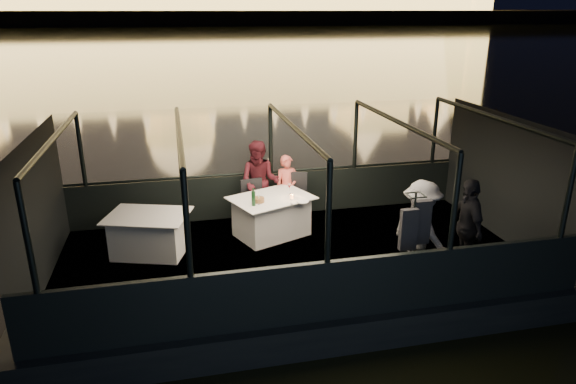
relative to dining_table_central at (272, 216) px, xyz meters
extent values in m
plane|color=black|center=(0.20, 79.05, -0.89)|extent=(500.00, 500.00, 0.00)
cube|color=black|center=(0.20, -0.95, -0.89)|extent=(8.60, 4.40, 1.00)
cube|color=black|center=(0.20, -0.95, -0.41)|extent=(8.00, 4.00, 0.04)
cube|color=black|center=(0.20, 1.05, 0.06)|extent=(8.00, 0.08, 0.90)
cube|color=black|center=(0.20, -2.95, 0.06)|extent=(8.00, 0.08, 0.90)
cube|color=#423D33|center=(0.20, 209.05, 0.11)|extent=(400.00, 140.00, 6.00)
cube|color=white|center=(0.00, 0.00, 0.00)|extent=(1.74, 1.52, 0.77)
cube|color=silver|center=(-2.23, -0.29, 0.00)|extent=(1.62, 1.38, 0.73)
cube|color=black|center=(-0.28, 0.45, 0.06)|extent=(0.50, 0.50, 0.93)
cube|color=black|center=(0.62, 0.45, 0.06)|extent=(0.61, 0.61, 1.01)
imported|color=#DD5D50|center=(0.46, 0.72, 0.36)|extent=(0.50, 0.34, 1.35)
imported|color=#43121A|center=(-0.09, 0.72, 0.36)|extent=(0.98, 0.88, 1.67)
imported|color=silver|center=(1.98, -2.08, 0.47)|extent=(0.90, 1.19, 1.63)
imported|color=black|center=(2.78, -2.10, 0.47)|extent=(0.52, 0.99, 1.61)
cylinder|color=#133619|center=(-0.39, -0.33, 0.53)|extent=(0.09, 0.09, 0.33)
cylinder|color=brown|center=(-0.27, -0.18, 0.42)|extent=(0.26, 0.26, 0.08)
cylinder|color=orange|center=(0.36, -0.14, 0.42)|extent=(0.06, 0.06, 0.08)
cylinder|color=white|center=(0.51, -0.36, 0.39)|extent=(0.26, 0.26, 0.01)
cylinder|color=white|center=(-0.24, 0.08, 0.39)|extent=(0.28, 0.28, 0.01)
camera|label=1|loc=(-1.66, -8.82, 3.70)|focal=32.00mm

